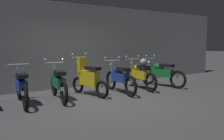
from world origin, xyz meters
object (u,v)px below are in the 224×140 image
object	(u,v)px
motorbike_slot_2	(58,83)
motorbike_slot_3	(88,78)
motorbike_slot_5	(140,74)
motorbike_slot_6	(162,73)
motorbike_slot_1	(21,86)
motorbike_slot_4	(120,78)

from	to	relation	value
motorbike_slot_2	motorbike_slot_3	distance (m)	0.99
motorbike_slot_5	motorbike_slot_6	distance (m)	1.00
motorbike_slot_3	motorbike_slot_6	world-z (taller)	motorbike_slot_3
motorbike_slot_1	motorbike_slot_5	bearing A→B (deg)	-0.70
motorbike_slot_2	motorbike_slot_5	xyz separation A→B (m)	(3.00, -0.03, 0.04)
motorbike_slot_4	motorbike_slot_6	distance (m)	1.99
motorbike_slot_5	motorbike_slot_6	size ratio (longest dim) A/B	1.01
motorbike_slot_4	motorbike_slot_5	xyz separation A→B (m)	(1.00, 0.16, 0.04)
motorbike_slot_1	motorbike_slot_4	xyz separation A→B (m)	(3.00, -0.21, 0.00)
motorbike_slot_2	motorbike_slot_4	distance (m)	2.01
motorbike_slot_3	motorbike_slot_6	distance (m)	3.01
motorbike_slot_1	motorbike_slot_5	distance (m)	4.00
motorbike_slot_2	motorbike_slot_4	xyz separation A→B (m)	(2.00, -0.19, 0.00)
motorbike_slot_1	motorbike_slot_6	xyz separation A→B (m)	(4.99, -0.11, 0.00)
motorbike_slot_4	motorbike_slot_6	xyz separation A→B (m)	(1.99, 0.10, 0.00)
motorbike_slot_5	motorbike_slot_6	world-z (taller)	same
motorbike_slot_1	motorbike_slot_5	size ratio (longest dim) A/B	1.00
motorbike_slot_5	motorbike_slot_1	bearing A→B (deg)	179.30
motorbike_slot_2	motorbike_slot_1	bearing A→B (deg)	178.87
motorbike_slot_4	motorbike_slot_6	world-z (taller)	same
motorbike_slot_6	motorbike_slot_3	bearing A→B (deg)	177.43
motorbike_slot_5	motorbike_slot_3	bearing A→B (deg)	177.83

